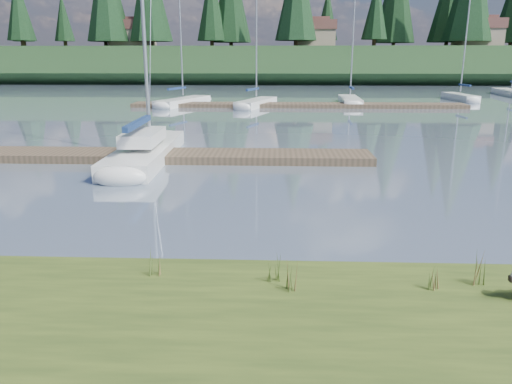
{
  "coord_description": "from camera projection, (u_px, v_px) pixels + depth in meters",
  "views": [
    {
      "loc": [
        0.4,
        -9.71,
        3.84
      ],
      "look_at": [
        0.01,
        -0.5,
        1.33
      ],
      "focal_mm": 35.0,
      "sensor_mm": 36.0,
      "label": 1
    }
  ],
  "objects": [
    {
      "name": "ground",
      "position": [
        272.0,
        107.0,
        39.31
      ],
      "size": [
        200.0,
        200.0,
        0.0
      ],
      "primitive_type": "plane",
      "color": "slate",
      "rests_on": "ground"
    },
    {
      "name": "ridge",
      "position": [
        275.0,
        65.0,
        80.11
      ],
      "size": [
        200.0,
        20.0,
        5.0
      ],
      "primitive_type": "cube",
      "color": "#1B3419",
      "rests_on": "ground"
    },
    {
      "name": "sailboat_main",
      "position": [
        150.0,
        146.0,
        19.71
      ],
      "size": [
        2.0,
        8.74,
        12.51
      ],
      "rotation": [
        0.0,
        0.0,
        1.61
      ],
      "color": "white",
      "rests_on": "ground"
    },
    {
      "name": "dock_near",
      "position": [
        162.0,
        156.0,
        19.19
      ],
      "size": [
        16.0,
        2.0,
        0.3
      ],
      "primitive_type": "cube",
      "color": "#4C3D2C",
      "rests_on": "ground"
    },
    {
      "name": "dock_far",
      "position": [
        298.0,
        105.0,
        39.19
      ],
      "size": [
        26.0,
        2.2,
        0.3
      ],
      "primitive_type": "cube",
      "color": "#4C3D2C",
      "rests_on": "ground"
    },
    {
      "name": "sailboat_bg_1",
      "position": [
        187.0,
        100.0,
        41.34
      ],
      "size": [
        3.97,
        7.9,
        11.69
      ],
      "rotation": [
        0.0,
        0.0,
        1.24
      ],
      "color": "white",
      "rests_on": "ground"
    },
    {
      "name": "sailboat_bg_2",
      "position": [
        259.0,
        102.0,
        40.14
      ],
      "size": [
        3.48,
        7.2,
        10.78
      ],
      "rotation": [
        0.0,
        0.0,
        1.26
      ],
      "color": "white",
      "rests_on": "ground"
    },
    {
      "name": "sailboat_bg_3",
      "position": [
        349.0,
        100.0,
        42.19
      ],
      "size": [
        1.74,
        7.42,
        10.89
      ],
      "rotation": [
        0.0,
        0.0,
        1.53
      ],
      "color": "white",
      "rests_on": "ground"
    },
    {
      "name": "sailboat_bg_4",
      "position": [
        457.0,
        96.0,
        45.7
      ],
      "size": [
        1.75,
        6.33,
        9.42
      ],
      "rotation": [
        0.0,
        0.0,
        1.66
      ],
      "color": "white",
      "rests_on": "ground"
    },
    {
      "name": "sailboat_bg_5",
      "position": [
        509.0,
        92.0,
        51.47
      ],
      "size": [
        2.75,
        8.91,
        12.43
      ],
      "rotation": [
        0.0,
        0.0,
        1.45
      ],
      "color": "white",
      "rests_on": "ground"
    },
    {
      "name": "weed_0",
      "position": [
        275.0,
        269.0,
        7.97
      ],
      "size": [
        0.17,
        0.14,
        0.51
      ],
      "color": "#475B23",
      "rests_on": "bank"
    },
    {
      "name": "weed_1",
      "position": [
        291.0,
        277.0,
        7.64
      ],
      "size": [
        0.17,
        0.14,
        0.53
      ],
      "color": "#475B23",
      "rests_on": "bank"
    },
    {
      "name": "weed_2",
      "position": [
        480.0,
        269.0,
        7.88
      ],
      "size": [
        0.17,
        0.14,
        0.6
      ],
      "color": "#475B23",
      "rests_on": "bank"
    },
    {
      "name": "weed_3",
      "position": [
        156.0,
        263.0,
        8.19
      ],
      "size": [
        0.17,
        0.14,
        0.5
      ],
      "color": "#475B23",
      "rests_on": "bank"
    },
    {
      "name": "weed_4",
      "position": [
        435.0,
        280.0,
        7.69
      ],
      "size": [
        0.17,
        0.14,
        0.39
      ],
      "color": "#475B23",
      "rests_on": "bank"
    },
    {
      "name": "mud_lip",
      "position": [
        253.0,
        277.0,
        8.83
      ],
      "size": [
        60.0,
        0.5,
        0.14
      ],
      "primitive_type": "cube",
      "color": "#33281C",
      "rests_on": "ground"
    },
    {
      "name": "conifer_1",
      "position": [
        19.0,
        7.0,
        77.5
      ],
      "size": [
        4.4,
        4.4,
        11.3
      ],
      "color": "#382619",
      "rests_on": "ridge"
    },
    {
      "name": "conifer_3",
      "position": [
        211.0,
        4.0,
        77.13
      ],
      "size": [
        4.84,
        4.84,
        12.25
      ],
      "color": "#382619",
      "rests_on": "ridge"
    },
    {
      "name": "conifer_5",
      "position": [
        376.0,
        8.0,
        74.42
      ],
      "size": [
        3.96,
        3.96,
        10.35
      ],
      "color": "#382619",
      "rests_on": "ridge"
    },
    {
      "name": "house_0",
      "position": [
        133.0,
        33.0,
        76.85
      ],
      "size": [
        6.3,
        5.3,
        4.65
      ],
      "color": "gray",
      "rests_on": "ridge"
    },
    {
      "name": "house_1",
      "position": [
        314.0,
        33.0,
        76.68
      ],
      "size": [
        6.3,
        5.3,
        4.65
      ],
      "color": "gray",
      "rests_on": "ridge"
    },
    {
      "name": "house_2",
      "position": [
        478.0,
        32.0,
        73.77
      ],
      "size": [
        6.3,
        5.3,
        4.65
      ],
      "color": "gray",
      "rests_on": "ridge"
    }
  ]
}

